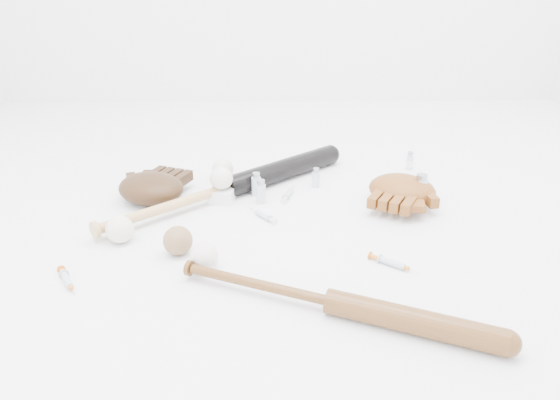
{
  "coord_description": "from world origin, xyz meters",
  "views": [
    {
      "loc": [
        -0.07,
        -1.47,
        0.75
      ],
      "look_at": [
        -0.04,
        0.04,
        0.06
      ],
      "focal_mm": 35.0,
      "sensor_mm": 36.0,
      "label": 1
    }
  ],
  "objects_px": {
    "pedestal": "(222,195)",
    "glove_dark": "(151,188)",
    "bat_wood": "(331,301)",
    "bat_dark": "(231,187)"
  },
  "relations": [
    {
      "from": "pedestal",
      "to": "glove_dark",
      "type": "bearing_deg",
      "value": 179.09
    },
    {
      "from": "bat_dark",
      "to": "bat_wood",
      "type": "bearing_deg",
      "value": -108.14
    },
    {
      "from": "bat_wood",
      "to": "pedestal",
      "type": "xyz_separation_m",
      "value": [
        -0.29,
        0.62,
        -0.01
      ]
    },
    {
      "from": "glove_dark",
      "to": "pedestal",
      "type": "bearing_deg",
      "value": 22.34
    },
    {
      "from": "glove_dark",
      "to": "bat_wood",
      "type": "bearing_deg",
      "value": -26.75
    },
    {
      "from": "bat_dark",
      "to": "glove_dark",
      "type": "bearing_deg",
      "value": 146.17
    },
    {
      "from": "bat_wood",
      "to": "glove_dark",
      "type": "relative_size",
      "value": 3.01
    },
    {
      "from": "bat_wood",
      "to": "glove_dark",
      "type": "height_order",
      "value": "glove_dark"
    },
    {
      "from": "bat_wood",
      "to": "pedestal",
      "type": "relative_size",
      "value": 10.18
    },
    {
      "from": "pedestal",
      "to": "bat_wood",
      "type": "bearing_deg",
      "value": -64.77
    }
  ]
}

